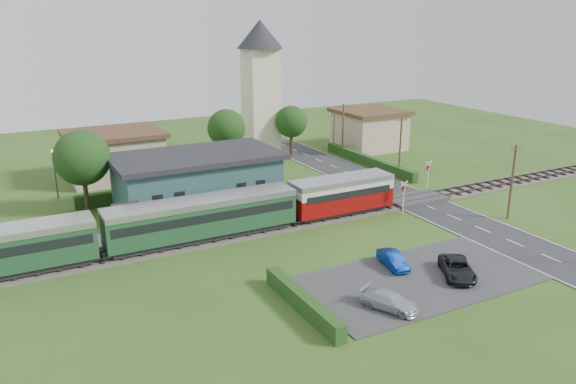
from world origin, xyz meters
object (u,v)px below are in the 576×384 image
train (165,223)px  car_park_silver (390,301)px  church_tower (260,78)px  house_east (369,129)px  car_park_dark (457,268)px  equipment_hut (129,220)px  station_building (197,180)px  crossing_signal_far (428,171)px  car_on_road (369,176)px  crossing_signal_near (404,192)px  pedestrian_far (156,222)px  pedestrian_near (302,196)px  car_park_blue (393,259)px  house_west (115,155)px

train → car_park_silver: (9.75, -16.50, -1.54)m
church_tower → car_park_silver: size_ratio=4.57×
house_east → car_park_dark: size_ratio=2.00×
equipment_hut → station_building: 9.92m
equipment_hut → church_tower: church_tower is taller
equipment_hut → church_tower: size_ratio=0.14×
crossing_signal_far → car_on_road: bearing=123.4°
car_on_road → crossing_signal_near: bearing=150.3°
crossing_signal_far → pedestrian_far: bearing=178.6°
station_building → pedestrian_far: 8.38m
equipment_hut → train: size_ratio=0.06×
station_building → crossing_signal_near: 19.98m
pedestrian_near → pedestrian_far: bearing=-2.9°
train → station_building: bearing=57.2°
pedestrian_near → car_park_silver: bearing=72.9°
church_tower → car_park_blue: 39.31m
church_tower → crossing_signal_far: bearing=-70.0°
station_building → car_park_blue: station_building is taller
car_on_road → car_park_silver: size_ratio=1.01×
car_park_blue → car_park_dark: bearing=-37.1°
equipment_hut → car_park_silver: equipment_hut is taller
train → house_east: house_east is taller
car_park_silver → car_park_dark: car_park_dark is taller
house_west → pedestrian_near: size_ratio=5.83×
train → car_on_road: 27.00m
station_building → pedestrian_far: station_building is taller
crossing_signal_near → pedestrian_near: bearing=143.7°
train → car_park_silver: size_ratio=11.21×
equipment_hut → car_park_blue: 21.84m
equipment_hut → house_east: size_ratio=0.29×
church_tower → crossing_signal_near: bearing=-87.2°
equipment_hut → church_tower: 33.48m
church_tower → car_park_dark: 42.23m
house_east → pedestrian_far: house_east is taller
car_park_blue → house_east: bearing=68.1°
station_building → train: size_ratio=0.37×
train → car_park_blue: 18.12m
train → pedestrian_far: 3.23m
car_park_dark → station_building: bearing=145.7°
station_building → church_tower: church_tower is taller
house_east → car_park_dark: (-18.81, -36.96, -2.11)m
car_park_blue → car_on_road: bearing=69.9°
car_on_road → car_park_dark: 24.51m
house_east → car_on_road: (-10.04, -14.08, -2.08)m
house_east → equipment_hut: bearing=-153.7°
house_east → crossing_signal_near: 27.95m
church_tower → car_on_road: church_tower is taller
car_park_silver → car_park_dark: (7.25, 1.54, 0.05)m
crossing_signal_far → house_east: bearing=71.9°
car_park_silver → house_west: bearing=76.1°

